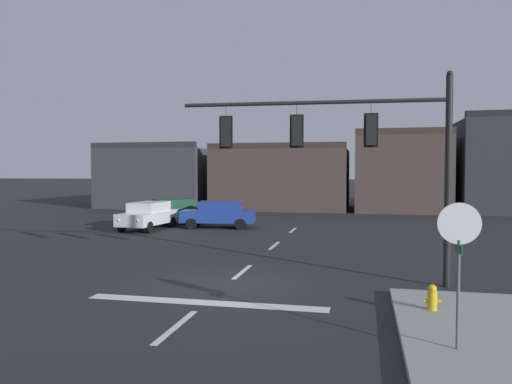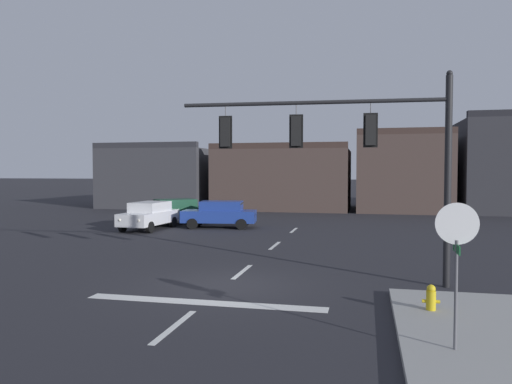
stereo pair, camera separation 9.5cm
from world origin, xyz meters
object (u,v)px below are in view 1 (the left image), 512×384
car_lot_farside (173,211)px  fire_hydrant (432,302)px  stop_sign (459,240)px  signal_mast_near_side (355,144)px  car_lot_middle (148,215)px  car_lot_nearside (219,214)px

car_lot_farside → fire_hydrant: (13.63, -17.61, -0.53)m
fire_hydrant → stop_sign: bearing=-87.7°
signal_mast_near_side → car_lot_middle: bearing=136.3°
stop_sign → car_lot_farside: bearing=124.2°
signal_mast_near_side → car_lot_farside: signal_mast_near_side is taller
stop_sign → fire_hydrant: (-0.10, 2.58, -1.82)m
car_lot_nearside → car_lot_farside: same height
stop_sign → signal_mast_near_side: bearing=109.4°
car_lot_nearside → stop_sign: bearing=-61.5°
car_lot_middle → fire_hydrant: bearing=-46.2°
car_lot_middle → car_lot_farside: bearing=85.3°
stop_sign → car_lot_nearside: 21.45m
car_lot_farside → car_lot_nearside: bearing=-21.3°
signal_mast_near_side → car_lot_middle: (-12.01, 11.47, -3.36)m
car_lot_nearside → fire_hydrant: bearing=-58.1°
signal_mast_near_side → car_lot_middle: 16.94m
car_lot_farside → fire_hydrant: car_lot_farside is taller
signal_mast_near_side → stop_sign: size_ratio=2.84×
car_lot_middle → car_lot_farside: (0.26, 3.11, 0.00)m
signal_mast_near_side → fire_hydrant: size_ratio=10.73×
stop_sign → car_lot_nearside: bearing=118.5°
stop_sign → car_lot_farside: size_ratio=0.63×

